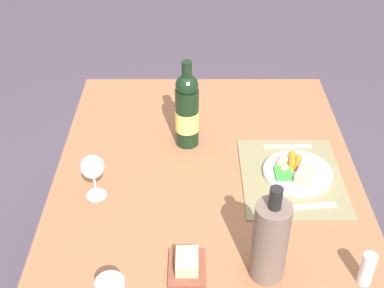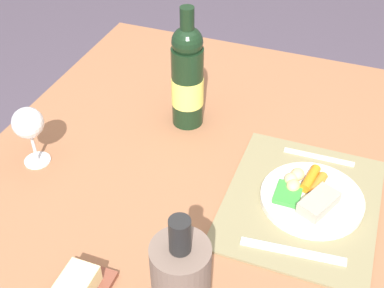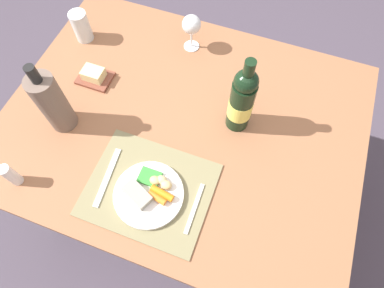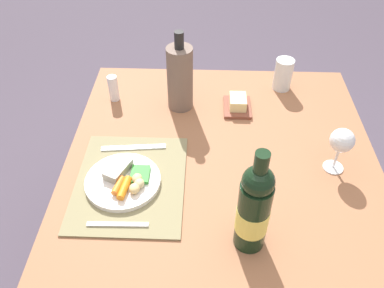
{
  "view_description": "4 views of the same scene",
  "coord_description": "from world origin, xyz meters",
  "px_view_note": "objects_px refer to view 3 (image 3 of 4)",
  "views": [
    {
      "loc": [
        -1.29,
        0.05,
        1.82
      ],
      "look_at": [
        0.08,
        0.05,
        0.8
      ],
      "focal_mm": 47.73,
      "sensor_mm": 36.0,
      "label": 1
    },
    {
      "loc": [
        -0.83,
        -0.33,
        1.55
      ],
      "look_at": [
        0.06,
        0.0,
        0.76
      ],
      "focal_mm": 47.44,
      "sensor_mm": 36.0,
      "label": 2
    },
    {
      "loc": [
        0.24,
        -0.56,
        1.75
      ],
      "look_at": [
        0.07,
        -0.09,
        0.76
      ],
      "focal_mm": 30.41,
      "sensor_mm": 36.0,
      "label": 3
    },
    {
      "loc": [
        0.8,
        -0.06,
        1.64
      ],
      "look_at": [
        -0.08,
        -0.1,
        0.82
      ],
      "focal_mm": 37.34,
      "sensor_mm": 36.0,
      "label": 4
    }
  ],
  "objects_px": {
    "dinner_plate": "(149,193)",
    "fork": "(107,177)",
    "wine_glass": "(191,26)",
    "knife": "(194,208)",
    "salt_shaker": "(11,175)",
    "water_tumbler": "(82,28)",
    "wine_bottle": "(242,101)",
    "cooler_bottle": "(52,102)",
    "dining_table": "(183,134)",
    "butter_dish": "(94,76)"
  },
  "relations": [
    {
      "from": "butter_dish",
      "to": "salt_shaker",
      "type": "xyz_separation_m",
      "value": [
        -0.04,
        -0.47,
        0.03
      ]
    },
    {
      "from": "fork",
      "to": "water_tumbler",
      "type": "xyz_separation_m",
      "value": [
        -0.38,
        0.53,
        0.05
      ]
    },
    {
      "from": "dining_table",
      "to": "dinner_plate",
      "type": "relative_size",
      "value": 5.72
    },
    {
      "from": "dining_table",
      "to": "butter_dish",
      "type": "height_order",
      "value": "butter_dish"
    },
    {
      "from": "fork",
      "to": "water_tumbler",
      "type": "bearing_deg",
      "value": 119.5
    },
    {
      "from": "cooler_bottle",
      "to": "water_tumbler",
      "type": "bearing_deg",
      "value": 108.37
    },
    {
      "from": "fork",
      "to": "salt_shaker",
      "type": "bearing_deg",
      "value": -163.55
    },
    {
      "from": "water_tumbler",
      "to": "fork",
      "type": "bearing_deg",
      "value": -54.85
    },
    {
      "from": "dining_table",
      "to": "butter_dish",
      "type": "relative_size",
      "value": 10.01
    },
    {
      "from": "knife",
      "to": "cooler_bottle",
      "type": "bearing_deg",
      "value": 164.4
    },
    {
      "from": "water_tumbler",
      "to": "cooler_bottle",
      "type": "distance_m",
      "value": 0.42
    },
    {
      "from": "dinner_plate",
      "to": "cooler_bottle",
      "type": "xyz_separation_m",
      "value": [
        -0.4,
        0.15,
        0.11
      ]
    },
    {
      "from": "dinner_plate",
      "to": "fork",
      "type": "xyz_separation_m",
      "value": [
        -0.15,
        0.01,
        -0.01
      ]
    },
    {
      "from": "dining_table",
      "to": "salt_shaker",
      "type": "bearing_deg",
      "value": -136.86
    },
    {
      "from": "knife",
      "to": "wine_bottle",
      "type": "relative_size",
      "value": 0.52
    },
    {
      "from": "fork",
      "to": "wine_bottle",
      "type": "xyz_separation_m",
      "value": [
        0.34,
        0.36,
        0.13
      ]
    },
    {
      "from": "dining_table",
      "to": "wine_glass",
      "type": "height_order",
      "value": "wine_glass"
    },
    {
      "from": "water_tumbler",
      "to": "salt_shaker",
      "type": "relative_size",
      "value": 1.24
    },
    {
      "from": "dinner_plate",
      "to": "water_tumbler",
      "type": "relative_size",
      "value": 1.81
    },
    {
      "from": "butter_dish",
      "to": "wine_glass",
      "type": "relative_size",
      "value": 0.84
    },
    {
      "from": "wine_glass",
      "to": "cooler_bottle",
      "type": "height_order",
      "value": "cooler_bottle"
    },
    {
      "from": "knife",
      "to": "butter_dish",
      "type": "xyz_separation_m",
      "value": [
        -0.54,
        0.35,
        0.01
      ]
    },
    {
      "from": "cooler_bottle",
      "to": "dining_table",
      "type": "bearing_deg",
      "value": 20.53
    },
    {
      "from": "wine_bottle",
      "to": "dining_table",
      "type": "bearing_deg",
      "value": -160.71
    },
    {
      "from": "dining_table",
      "to": "water_tumbler",
      "type": "height_order",
      "value": "water_tumbler"
    },
    {
      "from": "fork",
      "to": "butter_dish",
      "type": "relative_size",
      "value": 1.63
    },
    {
      "from": "dining_table",
      "to": "cooler_bottle",
      "type": "height_order",
      "value": "cooler_bottle"
    },
    {
      "from": "dining_table",
      "to": "butter_dish",
      "type": "bearing_deg",
      "value": 170.9
    },
    {
      "from": "wine_glass",
      "to": "fork",
      "type": "bearing_deg",
      "value": -95.38
    },
    {
      "from": "dining_table",
      "to": "wine_bottle",
      "type": "height_order",
      "value": "wine_bottle"
    },
    {
      "from": "knife",
      "to": "cooler_bottle",
      "type": "height_order",
      "value": "cooler_bottle"
    },
    {
      "from": "water_tumbler",
      "to": "wine_bottle",
      "type": "bearing_deg",
      "value": -13.82
    },
    {
      "from": "dining_table",
      "to": "dinner_plate",
      "type": "xyz_separation_m",
      "value": [
        -0.0,
        -0.3,
        0.11
      ]
    },
    {
      "from": "fork",
      "to": "wine_glass",
      "type": "relative_size",
      "value": 1.37
    },
    {
      "from": "butter_dish",
      "to": "knife",
      "type": "bearing_deg",
      "value": -33.09
    },
    {
      "from": "salt_shaker",
      "to": "wine_glass",
      "type": "distance_m",
      "value": 0.83
    },
    {
      "from": "dinner_plate",
      "to": "water_tumbler",
      "type": "bearing_deg",
      "value": 134.52
    },
    {
      "from": "knife",
      "to": "butter_dish",
      "type": "height_order",
      "value": "butter_dish"
    },
    {
      "from": "butter_dish",
      "to": "wine_bottle",
      "type": "bearing_deg",
      "value": 0.32
    },
    {
      "from": "knife",
      "to": "wine_glass",
      "type": "height_order",
      "value": "wine_glass"
    },
    {
      "from": "knife",
      "to": "salt_shaker",
      "type": "relative_size",
      "value": 1.69
    },
    {
      "from": "water_tumbler",
      "to": "butter_dish",
      "type": "bearing_deg",
      "value": -51.82
    },
    {
      "from": "dining_table",
      "to": "knife",
      "type": "relative_size",
      "value": 7.63
    },
    {
      "from": "dining_table",
      "to": "wine_glass",
      "type": "bearing_deg",
      "value": 104.99
    },
    {
      "from": "salt_shaker",
      "to": "wine_glass",
      "type": "relative_size",
      "value": 0.65
    },
    {
      "from": "water_tumbler",
      "to": "cooler_bottle",
      "type": "bearing_deg",
      "value": -71.63
    },
    {
      "from": "wine_bottle",
      "to": "cooler_bottle",
      "type": "xyz_separation_m",
      "value": [
        -0.59,
        -0.22,
        -0.01
      ]
    },
    {
      "from": "knife",
      "to": "salt_shaker",
      "type": "bearing_deg",
      "value": -170.36
    },
    {
      "from": "dinner_plate",
      "to": "wine_glass",
      "type": "bearing_deg",
      "value": 98.24
    },
    {
      "from": "fork",
      "to": "cooler_bottle",
      "type": "height_order",
      "value": "cooler_bottle"
    }
  ]
}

